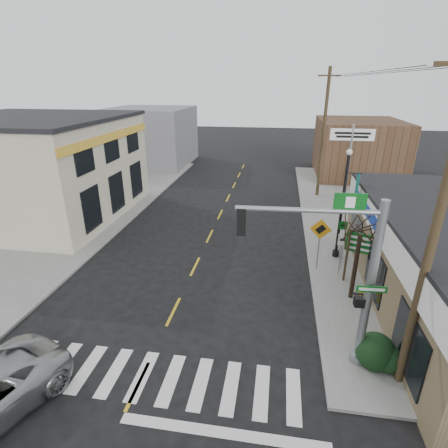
% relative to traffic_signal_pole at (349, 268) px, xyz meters
% --- Properties ---
extents(ground, '(140.00, 140.00, 0.00)m').
position_rel_traffic_signal_pole_xyz_m(ground, '(-6.48, -2.13, -3.74)').
color(ground, black).
rests_on(ground, ground).
extents(sidewalk_right, '(6.00, 38.00, 0.13)m').
position_rel_traffic_signal_pole_xyz_m(sidewalk_right, '(2.52, 10.87, -3.68)').
color(sidewalk_right, slate).
rests_on(sidewalk_right, ground).
extents(sidewalk_left, '(6.00, 38.00, 0.13)m').
position_rel_traffic_signal_pole_xyz_m(sidewalk_left, '(-15.48, 10.87, -3.68)').
color(sidewalk_left, slate).
rests_on(sidewalk_left, ground).
extents(center_line, '(0.12, 56.00, 0.01)m').
position_rel_traffic_signal_pole_xyz_m(center_line, '(-6.48, 5.87, -3.74)').
color(center_line, gold).
rests_on(center_line, ground).
extents(crosswalk, '(11.00, 2.20, 0.01)m').
position_rel_traffic_signal_pole_xyz_m(crosswalk, '(-6.48, -1.73, -3.74)').
color(crosswalk, silver).
rests_on(crosswalk, ground).
extents(left_building, '(12.00, 12.00, 6.80)m').
position_rel_traffic_signal_pole_xyz_m(left_building, '(-19.48, 11.87, -0.34)').
color(left_building, '#B3AD95').
rests_on(left_building, ground).
extents(bldg_distant_right, '(8.00, 10.00, 5.60)m').
position_rel_traffic_signal_pole_xyz_m(bldg_distant_right, '(5.52, 27.87, -0.94)').
color(bldg_distant_right, '#503724').
rests_on(bldg_distant_right, ground).
extents(bldg_distant_left, '(9.00, 10.00, 6.40)m').
position_rel_traffic_signal_pole_xyz_m(bldg_distant_left, '(-17.48, 29.87, -0.54)').
color(bldg_distant_left, slate).
rests_on(bldg_distant_left, ground).
extents(traffic_signal_pole, '(4.79, 0.38, 6.07)m').
position_rel_traffic_signal_pole_xyz_m(traffic_signal_pole, '(0.00, 0.00, 0.00)').
color(traffic_signal_pole, gray).
rests_on(traffic_signal_pole, sidewalk_right).
extents(guide_sign, '(1.55, 0.13, 2.72)m').
position_rel_traffic_signal_pole_xyz_m(guide_sign, '(1.72, 5.42, -1.85)').
color(guide_sign, '#40311D').
rests_on(guide_sign, sidewalk_right).
extents(fire_hydrant, '(0.22, 0.22, 0.70)m').
position_rel_traffic_signal_pole_xyz_m(fire_hydrant, '(1.57, 3.78, -3.24)').
color(fire_hydrant, '#EDDA00').
rests_on(fire_hydrant, sidewalk_right).
extents(ped_crossing_sign, '(1.08, 0.08, 2.77)m').
position_rel_traffic_signal_pole_xyz_m(ped_crossing_sign, '(-0.12, 6.41, -1.72)').
color(ped_crossing_sign, gray).
rests_on(ped_crossing_sign, sidewalk_right).
extents(lamp_post, '(0.77, 0.61, 5.93)m').
position_rel_traffic_signal_pole_xyz_m(lamp_post, '(1.11, 8.04, -0.18)').
color(lamp_post, black).
rests_on(lamp_post, sidewalk_right).
extents(dance_center_sign, '(2.97, 0.19, 6.31)m').
position_rel_traffic_signal_pole_xyz_m(dance_center_sign, '(2.52, 15.63, 1.18)').
color(dance_center_sign, gray).
rests_on(dance_center_sign, sidewalk_right).
extents(bare_tree, '(2.31, 2.31, 4.62)m').
position_rel_traffic_signal_pole_xyz_m(bare_tree, '(1.18, 4.00, 0.02)').
color(bare_tree, black).
rests_on(bare_tree, sidewalk_right).
extents(shrub_front, '(1.32, 1.32, 0.99)m').
position_rel_traffic_signal_pole_xyz_m(shrub_front, '(1.26, -0.04, -3.12)').
color(shrub_front, '#213A16').
rests_on(shrub_front, sidewalk_right).
extents(shrub_back, '(1.01, 1.01, 0.76)m').
position_rel_traffic_signal_pole_xyz_m(shrub_back, '(4.33, 4.15, -3.24)').
color(shrub_back, black).
rests_on(shrub_back, sidewalk_right).
extents(utility_pole_near, '(1.75, 0.26, 10.07)m').
position_rel_traffic_signal_pole_xyz_m(utility_pole_near, '(1.91, -0.65, 1.55)').
color(utility_pole_near, '#3F2A21').
rests_on(utility_pole_near, sidewalk_right).
extents(utility_pole_far, '(1.76, 0.26, 10.12)m').
position_rel_traffic_signal_pole_xyz_m(utility_pole_far, '(1.02, 19.59, 1.58)').
color(utility_pole_far, '#3C2619').
rests_on(utility_pole_far, sidewalk_right).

